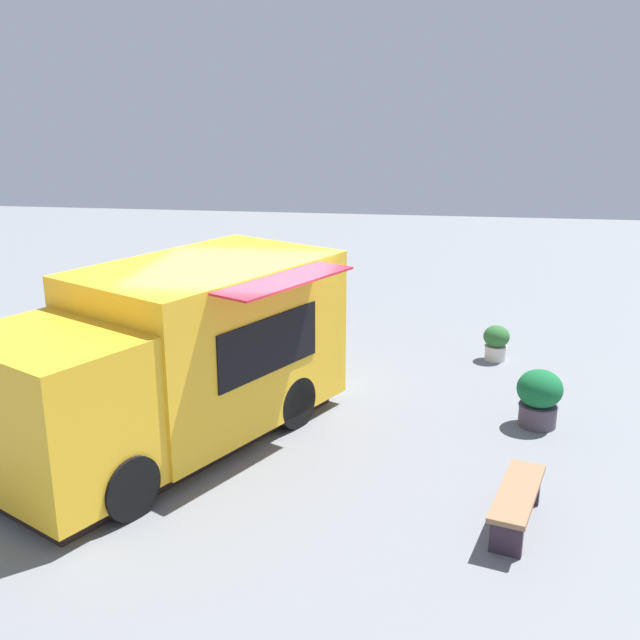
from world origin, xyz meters
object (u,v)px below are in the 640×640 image
trash_bin (79,312)px  person_customer (261,324)px  food_truck (175,362)px  planter_flowering_far (539,397)px  planter_flowering_near (496,342)px  plaza_bench (517,499)px

trash_bin → person_customer: bearing=-174.4°
food_truck → person_customer: (-0.18, -4.45, -0.82)m
food_truck → person_customer: size_ratio=6.23×
person_customer → planter_flowering_far: person_customer is taller
planter_flowering_near → trash_bin: (7.98, -0.13, 0.18)m
planter_flowering_far → food_truck: bearing=13.7°
plaza_bench → trash_bin: (7.77, -5.64, 0.19)m
person_customer → planter_flowering_far: (-4.80, 3.23, 0.11)m
planter_flowering_far → trash_bin: 8.84m
person_customer → trash_bin: size_ratio=0.85×
food_truck → trash_bin: 5.35m
person_customer → plaza_bench: 7.32m
person_customer → trash_bin: (3.56, 0.35, 0.19)m
plaza_bench → planter_flowering_near: bearing=-92.1°
planter_flowering_far → person_customer: bearing=-34.0°
food_truck → person_customer: 4.53m
planter_flowering_near → planter_flowering_far: (-0.38, 2.75, 0.10)m
planter_flowering_far → trash_bin: trash_bin is taller
planter_flowering_near → planter_flowering_far: size_ratio=0.76×
planter_flowering_near → trash_bin: 7.98m
food_truck → planter_flowering_near: (-4.60, -3.97, -0.82)m
food_truck → planter_flowering_near: size_ratio=8.60×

